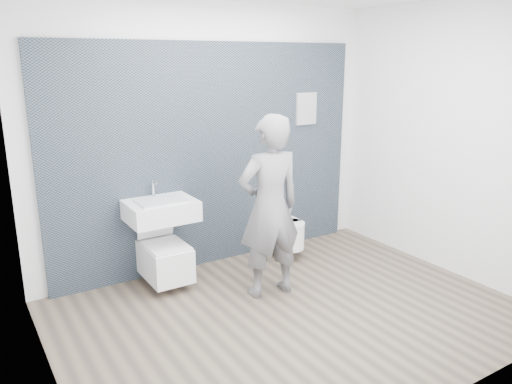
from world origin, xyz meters
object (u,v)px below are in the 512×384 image
washbasin (161,210)px  visitor (270,207)px  toilet_rounded (284,233)px  toilet_square (165,259)px

washbasin → visitor: (0.79, -0.74, 0.09)m
washbasin → visitor: size_ratio=0.38×
toilet_rounded → toilet_square: bearing=179.9°
washbasin → visitor: bearing=-42.9°
toilet_rounded → visitor: size_ratio=0.33×
washbasin → toilet_square: washbasin is taller
toilet_rounded → visitor: (-0.67, -0.70, 0.59)m
toilet_square → visitor: visitor is taller
toilet_square → toilet_rounded: (1.46, -0.00, -0.00)m
toilet_square → washbasin: bearing=90.0°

